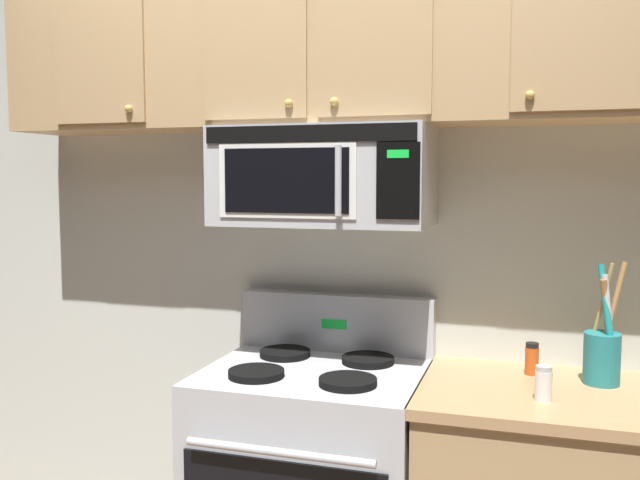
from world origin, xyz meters
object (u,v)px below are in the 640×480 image
Objects in this scene: over_range_microwave at (324,176)px; utensil_crock_teal at (603,350)px; salt_shaker at (543,383)px; spice_jar at (532,359)px.

over_range_microwave is 1.10m from utensil_crock_teal.
spice_jar is at bearing 97.19° from salt_shaker.
salt_shaker is at bearing -128.15° from utensil_crock_teal.
spice_jar is at bearing 168.69° from utensil_crock_teal.
salt_shaker is 0.28m from spice_jar.
over_range_microwave reaches higher than spice_jar.
utensil_crock_teal is (0.95, 0.00, -0.56)m from over_range_microwave.
utensil_crock_teal is at bearing -11.31° from spice_jar.
over_range_microwave is at bearing 163.07° from salt_shaker.
utensil_crock_teal reaches higher than salt_shaker.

